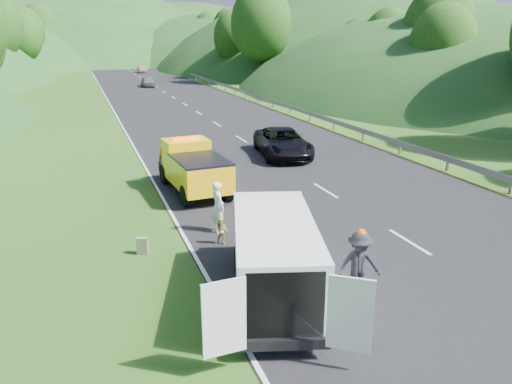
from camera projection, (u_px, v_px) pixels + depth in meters
name	position (u px, v px, depth m)	size (l,w,h in m)	color
ground	(301.00, 232.00, 17.25)	(320.00, 320.00, 0.00)	#38661E
road_surface	(173.00, 98.00, 54.15)	(14.00, 200.00, 0.02)	black
guardrail	(210.00, 85.00, 67.72)	(0.06, 140.00, 1.52)	gray
tree_line_right	(276.00, 78.00, 78.50)	(14.00, 140.00, 14.00)	#305A1A
hills_backdrop	(124.00, 59.00, 140.38)	(201.00, 288.60, 44.00)	#2D5B23
tow_truck	(193.00, 167.00, 21.39)	(2.30, 5.35, 2.25)	black
white_van	(274.00, 254.00, 12.60)	(4.22, 6.56, 2.16)	black
woman	(219.00, 232.00, 17.29)	(0.65, 0.48, 1.79)	white
child	(222.00, 245.00, 16.21)	(0.44, 0.34, 0.90)	tan
worker	(357.00, 297.00, 12.97)	(1.17, 0.67, 1.81)	black
suitcase	(142.00, 246.00, 15.46)	(0.34, 0.19, 0.55)	#63644B
spare_tire	(355.00, 340.00, 11.15)	(0.71, 0.71, 0.20)	black
passing_suv	(283.00, 156.00, 28.04)	(2.53, 5.50, 1.53)	black
dist_car_a	(148.00, 87.00, 65.28)	(1.53, 3.81, 1.30)	#56545A
dist_car_b	(142.00, 73.00, 89.44)	(1.34, 3.85, 1.27)	brown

